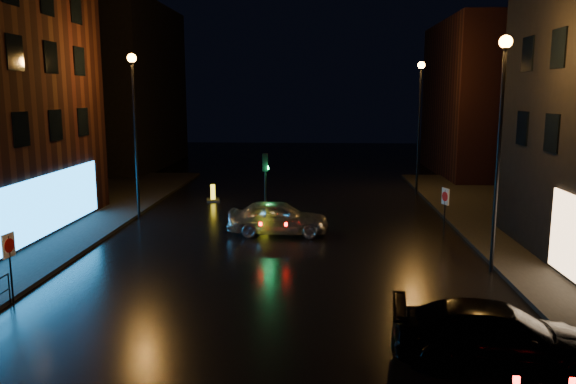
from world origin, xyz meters
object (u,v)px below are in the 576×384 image
silver_hatchback (278,217)px  road_sign_right (445,201)px  traffic_signal (266,211)px  dark_sedan (499,336)px  road_sign_left (9,252)px  bollard_far (213,197)px  bollard_near (265,225)px

silver_hatchback → road_sign_right: size_ratio=2.05×
traffic_signal → dark_sedan: size_ratio=0.68×
silver_hatchback → road_sign_left: 11.93m
traffic_signal → bollard_far: 6.33m
dark_sedan → road_sign_right: road_sign_right is taller
bollard_near → bollard_far: 8.05m
dark_sedan → road_sign_right: 12.31m
bollard_far → silver_hatchback: bearing=-72.6°
traffic_signal → bollard_far: size_ratio=2.71×
silver_hatchback → dark_sedan: bearing=-153.1°
bollard_far → road_sign_left: road_sign_left is taller
bollard_far → road_sign_right: 14.62m
bollard_far → road_sign_right: size_ratio=0.57×
silver_hatchback → bollard_near: (-0.71, 0.84, -0.55)m
silver_hatchback → road_sign_right: bearing=-91.1°
bollard_near → road_sign_left: bearing=-148.8°
traffic_signal → road_sign_left: bearing=-119.2°
bollard_far → road_sign_right: (12.06, -8.12, 1.47)m
road_sign_left → bollard_near: bearing=62.8°
dark_sedan → road_sign_left: bearing=84.1°
bollard_near → silver_hatchback: bearing=-74.5°
dark_sedan → bollard_near: size_ratio=3.47×
dark_sedan → bollard_near: 14.92m
road_sign_right → bollard_far: bearing=-54.0°
traffic_signal → dark_sedan: (7.02, -15.19, 0.23)m
bollard_far → road_sign_left: 17.46m
road_sign_left → bollard_far: bearing=87.0°
bollard_near → dark_sedan: bearing=-87.1°
traffic_signal → silver_hatchback: traffic_signal is taller
silver_hatchback → bollard_near: bearing=40.5°
dark_sedan → road_sign_left: road_sign_left is taller
bollard_near → road_sign_left: 12.23m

